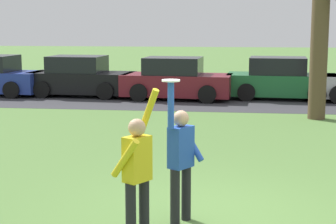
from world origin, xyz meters
The scene contains 9 objects.
ground_plane centered at (0.00, 0.00, 0.00)m, with size 120.00×120.00×0.00m, color #567F3D.
person_catcher centered at (-0.36, -0.33, 0.98)m, with size 0.53×0.59×2.08m.
person_defender centered at (-0.85, -1.10, 0.98)m, with size 0.62×0.66×2.04m.
frisbee_disc centered at (-0.48, -0.52, 2.09)m, with size 0.25×0.25×0.02m, color white.
parked_car_black centered at (-5.82, 13.34, 0.73)m, with size 4.21×2.25×1.59m.
parked_car_maroon centered at (-1.95, 12.90, 0.73)m, with size 4.21×2.25×1.59m.
parked_car_green centered at (1.99, 13.50, 0.73)m, with size 4.21×2.25×1.59m.
parking_strip centered at (-0.11, 13.11, 0.00)m, with size 28.52×6.40×0.01m, color #38383D.
bare_tree_tall centered at (2.80, 9.01, 2.59)m, with size 1.71×1.19×6.05m.
Camera 1 is at (0.46, -8.10, 2.87)m, focal length 59.81 mm.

